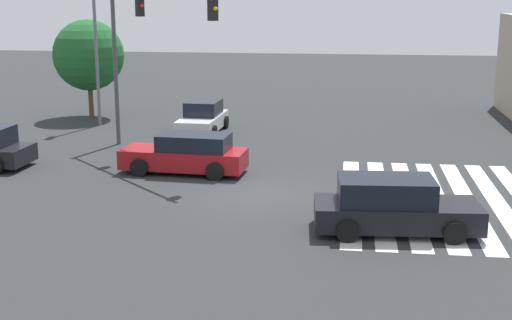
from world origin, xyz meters
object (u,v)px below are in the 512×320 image
object	(u,v)px
car_3	(187,154)
car_4	(393,207)
street_light_pole_a	(95,29)
tree_corner_a	(88,55)
traffic_signal_mast	(141,35)
car_5	(203,118)

from	to	relation	value
car_3	car_4	xyz separation A→B (m)	(-5.88, -7.37, 0.03)
car_3	street_light_pole_a	xyz separation A→B (m)	(9.05, 6.63, 4.14)
street_light_pole_a	tree_corner_a	xyz separation A→B (m)	(2.07, 1.20, -1.47)
car_3	car_4	world-z (taller)	car_4
traffic_signal_mast	car_3	xyz separation A→B (m)	(-2.95, -2.47, -4.27)
car_3	car_4	bearing A→B (deg)	145.66
car_4	street_light_pole_a	distance (m)	20.87
traffic_signal_mast	car_3	bearing A→B (deg)	-5.12
traffic_signal_mast	car_4	bearing A→B (deg)	3.09
traffic_signal_mast	car_4	size ratio (longest dim) A/B	1.43
car_3	car_5	size ratio (longest dim) A/B	1.15
tree_corner_a	car_5	bearing A→B (deg)	-115.19
car_5	traffic_signal_mast	bearing A→B (deg)	-13.77
traffic_signal_mast	car_3	distance (m)	5.75
tree_corner_a	street_light_pole_a	bearing A→B (deg)	-149.87
car_5	street_light_pole_a	bearing A→B (deg)	-98.82
traffic_signal_mast	car_4	distance (m)	13.88
traffic_signal_mast	car_4	xyz separation A→B (m)	(-8.83, -9.83, -4.24)
tree_corner_a	car_4	bearing A→B (deg)	-138.20
street_light_pole_a	car_5	bearing A→B (deg)	-101.49
traffic_signal_mast	street_light_pole_a	world-z (taller)	street_light_pole_a
car_3	street_light_pole_a	distance (m)	11.95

